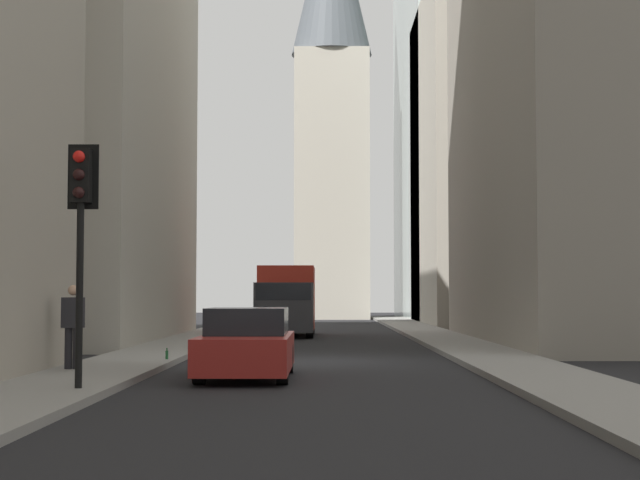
{
  "coord_description": "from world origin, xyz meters",
  "views": [
    {
      "loc": [
        -25.37,
        -0.18,
        1.69
      ],
      "look_at": [
        14.2,
        0.02,
        3.86
      ],
      "focal_mm": 55.79,
      "sensor_mm": 36.0,
      "label": 1
    }
  ],
  "objects_px": {
    "pedestrian": "(73,323)",
    "sedan_red": "(247,345)",
    "traffic_light_foreground": "(81,207)",
    "delivery_truck": "(286,300)",
    "discarded_bottle": "(167,355)"
  },
  "relations": [
    {
      "from": "delivery_truck",
      "to": "traffic_light_foreground",
      "type": "distance_m",
      "value": 24.35
    },
    {
      "from": "traffic_light_foreground",
      "to": "pedestrian",
      "type": "distance_m",
      "value": 4.84
    },
    {
      "from": "delivery_truck",
      "to": "discarded_bottle",
      "type": "relative_size",
      "value": 23.93
    },
    {
      "from": "pedestrian",
      "to": "sedan_red",
      "type": "bearing_deg",
      "value": -99.47
    },
    {
      "from": "delivery_truck",
      "to": "sedan_red",
      "type": "bearing_deg",
      "value": -180.0
    },
    {
      "from": "sedan_red",
      "to": "traffic_light_foreground",
      "type": "relative_size",
      "value": 1.05
    },
    {
      "from": "delivery_truck",
      "to": "discarded_bottle",
      "type": "height_order",
      "value": "delivery_truck"
    },
    {
      "from": "pedestrian",
      "to": "discarded_bottle",
      "type": "bearing_deg",
      "value": -25.21
    },
    {
      "from": "sedan_red",
      "to": "pedestrian",
      "type": "xyz_separation_m",
      "value": [
        0.61,
        3.68,
        0.43
      ]
    },
    {
      "from": "sedan_red",
      "to": "traffic_light_foreground",
      "type": "distance_m",
      "value": 5.05
    },
    {
      "from": "delivery_truck",
      "to": "pedestrian",
      "type": "relative_size",
      "value": 3.7
    },
    {
      "from": "delivery_truck",
      "to": "sedan_red",
      "type": "distance_m",
      "value": 20.57
    },
    {
      "from": "traffic_light_foreground",
      "to": "pedestrian",
      "type": "xyz_separation_m",
      "value": [
        4.23,
        1.18,
        -2.05
      ]
    },
    {
      "from": "pedestrian",
      "to": "delivery_truck",
      "type": "bearing_deg",
      "value": -10.46
    },
    {
      "from": "discarded_bottle",
      "to": "pedestrian",
      "type": "bearing_deg",
      "value": 154.79
    }
  ]
}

